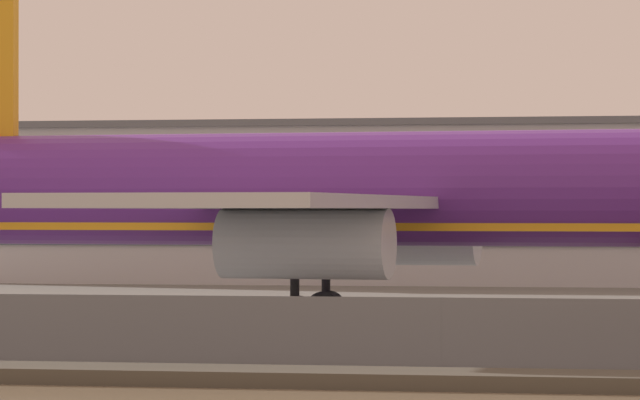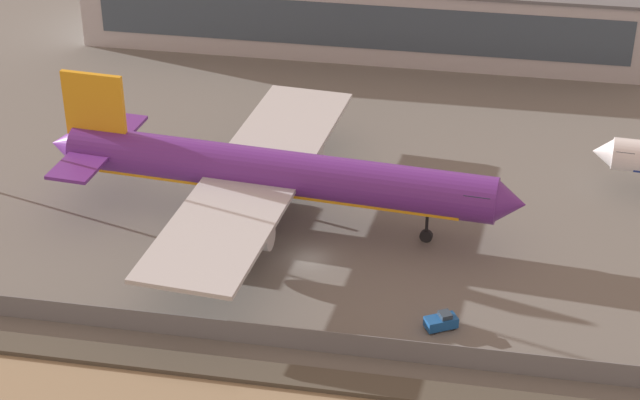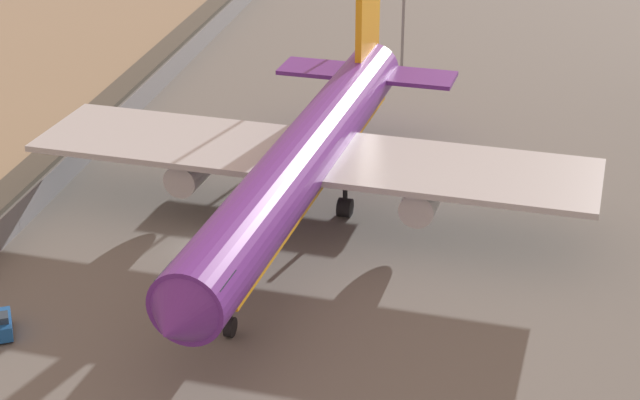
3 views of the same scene
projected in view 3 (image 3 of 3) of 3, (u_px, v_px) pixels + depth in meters
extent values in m
plane|color=#66635E|center=(201.00, 249.00, 87.86)|extent=(500.00, 500.00, 0.00)
cube|color=slate|center=(18.00, 218.00, 90.15)|extent=(280.00, 0.08, 2.55)
cylinder|color=slate|center=(18.00, 218.00, 90.15)|extent=(0.10, 0.10, 2.55)
cylinder|color=#602889|center=(303.00, 159.00, 88.42)|extent=(50.61, 9.54, 5.26)
cone|color=#602889|center=(175.00, 323.00, 65.29)|extent=(3.83, 5.27, 4.99)
cone|color=#602889|center=(377.00, 64.00, 111.55)|extent=(3.81, 5.01, 4.73)
cube|color=#232D3D|center=(196.00, 286.00, 68.02)|extent=(3.26, 4.70, 1.58)
cube|color=orange|center=(303.00, 175.00, 89.04)|extent=(42.99, 7.84, 0.95)
cube|color=#B7BABF|center=(452.00, 171.00, 87.84)|extent=(13.10, 25.02, 0.53)
cube|color=#B7BABF|center=(180.00, 140.00, 93.93)|extent=(13.10, 25.02, 0.53)
cylinder|color=#B7BABF|center=(424.00, 195.00, 87.74)|extent=(7.27, 3.48, 2.89)
cylinder|color=#B7BABF|center=(195.00, 167.00, 92.86)|extent=(7.27, 3.48, 2.89)
cube|color=orange|center=(368.00, 26.00, 105.43)|extent=(7.58, 1.27, 8.94)
cube|color=#602889|center=(410.00, 77.00, 106.38)|extent=(5.77, 9.26, 0.42)
cube|color=#602889|center=(325.00, 69.00, 108.61)|extent=(5.77, 9.26, 0.42)
cylinder|color=black|center=(229.00, 308.00, 74.89)|extent=(0.37, 0.37, 3.08)
cylinder|color=black|center=(230.00, 327.00, 75.54)|extent=(1.52, 0.70, 1.47)
cylinder|color=black|center=(345.00, 192.00, 92.56)|extent=(0.42, 0.42, 3.08)
cylinder|color=black|center=(345.00, 208.00, 93.21)|extent=(1.79, 1.32, 1.69)
cylinder|color=black|center=(285.00, 184.00, 93.95)|extent=(0.42, 0.42, 3.08)
cylinder|color=black|center=(285.00, 200.00, 94.61)|extent=(1.79, 1.32, 1.69)
cube|color=#19519E|center=(0.00, 325.00, 75.72)|extent=(3.58, 2.93, 1.11)
cylinder|color=black|center=(11.00, 336.00, 75.21)|extent=(0.72, 0.53, 0.70)
cylinder|color=black|center=(10.00, 321.00, 76.92)|extent=(0.72, 0.53, 0.70)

